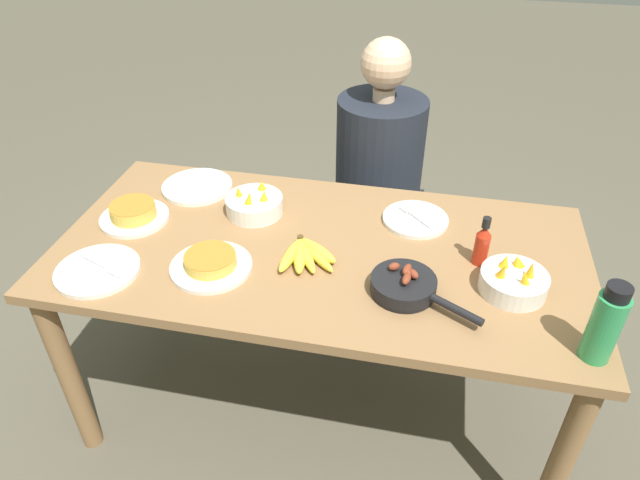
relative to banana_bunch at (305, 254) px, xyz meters
The scene contains 14 objects.
ground_plane 0.80m from the banana_bunch, 63.52° to the left, with size 14.00×14.00×0.00m, color #565142.
dining_table 0.14m from the banana_bunch, 63.52° to the left, with size 1.73×0.85×0.78m.
banana_bunch is the anchor object (origin of this frame).
skillet 0.34m from the banana_bunch, 17.03° to the right, with size 0.33×0.23×0.08m.
frittata_plate_center 0.30m from the banana_bunch, 158.16° to the right, with size 0.25×0.25×0.05m.
frittata_plate_side 0.64m from the banana_bunch, behind, with size 0.24×0.24×0.06m.
empty_plate_near_front 0.44m from the banana_bunch, 41.19° to the left, with size 0.23×0.23×0.02m.
empty_plate_far_left 0.60m from the banana_bunch, 145.88° to the left, with size 0.26×0.26×0.02m.
empty_plate_far_right 0.64m from the banana_bunch, 161.84° to the right, with size 0.26×0.26×0.02m.
fruit_bowl_mango 0.64m from the banana_bunch, ahead, with size 0.20×0.20×0.12m.
fruit_bowl_citrus 0.33m from the banana_bunch, 136.39° to the left, with size 0.20×0.20×0.11m.
water_bottle 0.87m from the banana_bunch, 16.42° to the right, with size 0.08×0.08×0.24m.
hot_sauce_bottle 0.55m from the banana_bunch, 10.03° to the left, with size 0.05×0.05×0.17m.
person_figure 0.86m from the banana_bunch, 79.90° to the left, with size 0.41×0.41×1.25m.
Camera 1 is at (0.31, -1.46, 1.90)m, focal length 32.00 mm.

